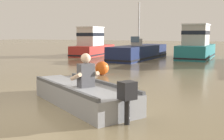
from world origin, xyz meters
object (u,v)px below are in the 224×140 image
object	(u,v)px
moored_boat_red	(92,45)
moored_boat_teal	(196,46)
moored_boat_navy	(139,52)
mooring_buoy	(102,68)
rowboat_with_person	(82,93)

from	to	relation	value
moored_boat_red	moored_boat_teal	distance (m)	7.51
moored_boat_navy	moored_boat_red	bearing A→B (deg)	164.72
moored_boat_navy	mooring_buoy	world-z (taller)	moored_boat_navy
rowboat_with_person	moored_boat_navy	world-z (taller)	moored_boat_navy
moored_boat_red	moored_boat_navy	world-z (taller)	moored_boat_navy
moored_boat_red	mooring_buoy	distance (m)	9.92
rowboat_with_person	mooring_buoy	size ratio (longest dim) A/B	6.39
moored_boat_navy	moored_boat_teal	distance (m)	3.88
moored_boat_red	mooring_buoy	xyz separation A→B (m)	(5.40, -8.30, -0.51)
rowboat_with_person	moored_boat_red	xyz separation A→B (m)	(-7.17, 12.47, 0.53)
moored_boat_teal	mooring_buoy	size ratio (longest dim) A/B	9.68
moored_boat_red	rowboat_with_person	bearing A→B (deg)	-60.12
rowboat_with_person	moored_boat_navy	size ratio (longest dim) A/B	0.55
moored_boat_red	moored_boat_teal	world-z (taller)	moored_boat_teal
moored_boat_navy	rowboat_with_person	bearing A→B (deg)	-75.49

